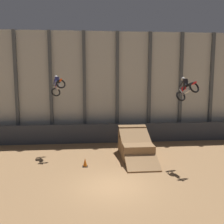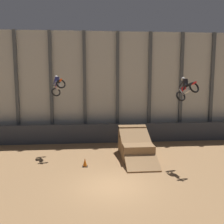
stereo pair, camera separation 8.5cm
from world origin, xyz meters
The scene contains 7 objects.
ground_plane centered at (0.00, 0.00, 0.00)m, with size 60.00×60.00×0.00m, color #9E754C.
arena_back_wall centered at (0.00, 10.82, 5.01)m, with size 32.00×0.40×10.03m.
lower_barrier centered at (0.00, 9.49, 0.86)m, with size 31.36×0.20×1.72m.
dirt_ramp centered at (2.26, 5.27, 0.74)m, with size 2.21×5.09×2.21m.
rider_bike_left_air centered at (-3.51, 6.70, 5.31)m, with size 1.35×1.83×1.67m.
rider_bike_right_air centered at (5.18, 2.97, 5.20)m, with size 1.26×1.82×1.67m.
traffic_cone_near_ramp centered at (-1.49, 3.34, 0.28)m, with size 0.36×0.36×0.58m.
Camera 2 is at (-1.25, -13.62, 6.10)m, focal length 42.00 mm.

